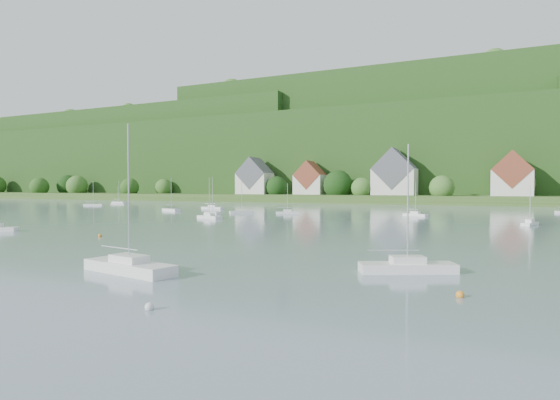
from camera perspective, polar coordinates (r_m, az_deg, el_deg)
far_shore_strip at (r=195.01m, az=13.15°, el=0.23°), size 600.00×60.00×3.00m
forested_ridge at (r=262.95m, az=16.32°, el=5.21°), size 620.00×181.22×69.89m
village_building_0 at (r=201.52m, az=-3.13°, el=2.59°), size 14.00×10.40×16.00m
village_building_1 at (r=192.91m, az=3.72°, el=2.41°), size 12.00×9.36×14.00m
village_building_2 at (r=182.26m, az=13.94°, el=2.89°), size 16.00×11.44×18.00m
village_building_3 at (r=177.00m, az=26.64°, el=2.53°), size 13.00×10.40×15.50m
near_sailboat_3 at (r=34.15m, az=15.43°, el=-7.83°), size 6.84×4.62×9.04m
near_sailboat_4 at (r=34.43m, az=-18.10°, el=-7.70°), size 8.01×3.58×10.44m
mooring_buoy_2 at (r=27.65m, az=21.31°, el=-11.10°), size 0.46×0.46×0.46m
mooring_buoy_3 at (r=60.32m, az=-21.31°, el=-4.25°), size 0.47×0.47×0.47m
mooring_buoy_4 at (r=24.21m, az=-15.79°, el=-12.88°), size 0.47×0.47×0.47m
far_sailboat_cluster at (r=111.43m, az=7.12°, el=-1.32°), size 195.14×66.93×8.71m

